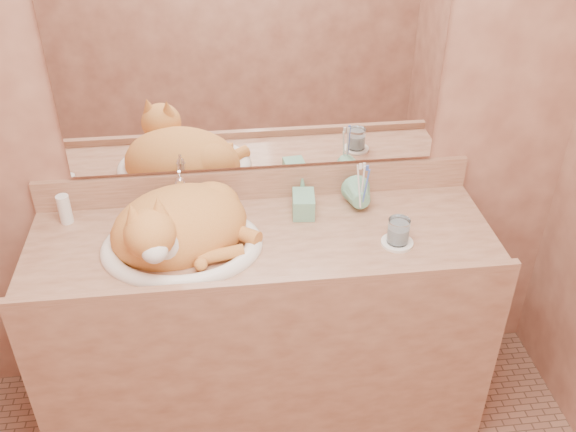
{
  "coord_description": "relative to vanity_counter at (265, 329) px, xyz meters",
  "views": [
    {
      "loc": [
        -0.12,
        -1.04,
        2.14
      ],
      "look_at": [
        0.09,
        0.7,
        0.95
      ],
      "focal_mm": 40.0,
      "sensor_mm": 36.0,
      "label": 1
    }
  ],
  "objects": [
    {
      "name": "toothbrushes",
      "position": [
        0.36,
        0.1,
        0.55
      ],
      "size": [
        0.03,
        0.03,
        0.21
      ],
      "primitive_type": null,
      "color": "white",
      "rests_on": "toothbrush_cup"
    },
    {
      "name": "lotion_bottle",
      "position": [
        -0.68,
        0.18,
        0.48
      ],
      "size": [
        0.04,
        0.04,
        0.11
      ],
      "primitive_type": "cylinder",
      "color": "white",
      "rests_on": "vanity_counter"
    },
    {
      "name": "water_glass",
      "position": [
        0.45,
        -0.08,
        0.48
      ],
      "size": [
        0.07,
        0.07,
        0.09
      ],
      "primitive_type": "cylinder",
      "color": "white",
      "rests_on": "saucer"
    },
    {
      "name": "sink_basin",
      "position": [
        -0.27,
        -0.02,
        0.51
      ],
      "size": [
        0.6,
        0.53,
        0.16
      ],
      "primitive_type": null,
      "rotation": [
        0.0,
        0.0,
        0.19
      ],
      "color": "white",
      "rests_on": "vanity_counter"
    },
    {
      "name": "toothbrush_cup",
      "position": [
        0.36,
        0.1,
        0.48
      ],
      "size": [
        0.11,
        0.11,
        0.1
      ],
      "primitive_type": "imported",
      "rotation": [
        0.0,
        0.0,
        0.03
      ],
      "color": "#6DAF8E",
      "rests_on": "vanity_counter"
    },
    {
      "name": "cat",
      "position": [
        -0.28,
        -0.0,
        0.51
      ],
      "size": [
        0.58,
        0.53,
        0.26
      ],
      "primitive_type": null,
      "rotation": [
        0.0,
        0.0,
        0.37
      ],
      "color": "#C26F2C",
      "rests_on": "sink_basin"
    },
    {
      "name": "soap_dispenser",
      "position": [
        0.15,
        0.08,
        0.51
      ],
      "size": [
        0.09,
        0.09,
        0.17
      ],
      "primitive_type": "imported",
      "rotation": [
        0.0,
        0.0,
        -0.1
      ],
      "color": "#6DAF8E",
      "rests_on": "vanity_counter"
    },
    {
      "name": "vanity_counter",
      "position": [
        0.0,
        0.0,
        0.0
      ],
      "size": [
        1.6,
        0.55,
        0.85
      ],
      "primitive_type": null,
      "color": "brown",
      "rests_on": "floor"
    },
    {
      "name": "mirror",
      "position": [
        0.0,
        0.26,
        0.97
      ],
      "size": [
        1.3,
        0.02,
        0.8
      ],
      "primitive_type": "cube",
      "color": "white",
      "rests_on": "wall_back"
    },
    {
      "name": "faucet",
      "position": [
        -0.27,
        0.18,
        0.51
      ],
      "size": [
        0.07,
        0.12,
        0.16
      ],
      "primitive_type": null,
      "rotation": [
        0.0,
        0.0,
        0.29
      ],
      "color": "silver",
      "rests_on": "vanity_counter"
    },
    {
      "name": "wall_back",
      "position": [
        0.0,
        0.28,
        0.82
      ],
      "size": [
        2.4,
        0.02,
        2.5
      ],
      "primitive_type": "cube",
      "color": "brown",
      "rests_on": "ground"
    },
    {
      "name": "saucer",
      "position": [
        0.45,
        -0.08,
        0.43
      ],
      "size": [
        0.11,
        0.11,
        0.01
      ],
      "primitive_type": "cylinder",
      "color": "white",
      "rests_on": "vanity_counter"
    }
  ]
}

